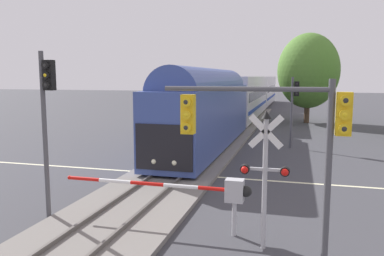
{
  "coord_description": "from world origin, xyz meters",
  "views": [
    {
      "loc": [
        5.84,
        -18.24,
        4.92
      ],
      "look_at": [
        0.08,
        2.91,
        2.0
      ],
      "focal_mm": 36.2,
      "sensor_mm": 36.0,
      "label": 1
    }
  ],
  "objects": [
    {
      "name": "road_centre_stripe",
      "position": [
        0.0,
        0.0,
        0.0
      ],
      "size": [
        44.0,
        0.2,
        0.01
      ],
      "color": "beige",
      "rests_on": "ground"
    },
    {
      "name": "crossing_gate_near",
      "position": [
        3.31,
        -6.8,
        1.39
      ],
      "size": [
        6.34,
        0.4,
        1.8
      ],
      "color": "#B7B7BC",
      "rests_on": "ground"
    },
    {
      "name": "railway_track",
      "position": [
        0.0,
        0.0,
        0.1
      ],
      "size": [
        4.4,
        80.0,
        0.32
      ],
      "color": "slate",
      "rests_on": "ground"
    },
    {
      "name": "elm_centre_background",
      "position": [
        6.86,
        24.87,
        5.51
      ],
      "size": [
        6.43,
        6.43,
        9.47
      ],
      "color": "#4C3828",
      "rests_on": "ground"
    },
    {
      "name": "traffic_signal_median",
      "position": [
        -2.29,
        -7.02,
        3.85
      ],
      "size": [
        0.53,
        0.38,
        5.76
      ],
      "color": "#4C4C51",
      "rests_on": "ground"
    },
    {
      "name": "traffic_signal_near_right",
      "position": [
        5.41,
        -8.86,
        3.65
      ],
      "size": [
        4.48,
        0.38,
        4.87
      ],
      "color": "#4C4C51",
      "rests_on": "ground"
    },
    {
      "name": "crossing_signal_mast",
      "position": [
        5.03,
        -7.49,
        2.43
      ],
      "size": [
        1.36,
        0.44,
        3.99
      ],
      "color": "#B2B2B7",
      "rests_on": "ground"
    },
    {
      "name": "commuter_train",
      "position": [
        0.0,
        27.82,
        2.73
      ],
      "size": [
        3.04,
        63.15,
        5.16
      ],
      "color": "#384C93",
      "rests_on": "railway_track"
    },
    {
      "name": "crossing_gate_far",
      "position": [
        -3.5,
        6.8,
        1.42
      ],
      "size": [
        5.54,
        0.4,
        1.8
      ],
      "color": "#B7B7BC",
      "rests_on": "ground"
    },
    {
      "name": "traffic_signal_far_side",
      "position": [
        5.63,
        9.15,
        3.29
      ],
      "size": [
        0.53,
        0.38,
        4.9
      ],
      "color": "#4C4C51",
      "rests_on": "ground"
    },
    {
      "name": "ground_plane",
      "position": [
        0.0,
        0.0,
        0.0
      ],
      "size": [
        220.0,
        220.0,
        0.0
      ],
      "primitive_type": "plane",
      "color": "#3D3D42"
    }
  ]
}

